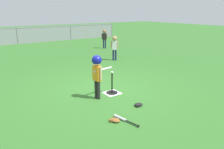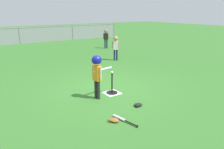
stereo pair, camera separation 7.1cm
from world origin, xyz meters
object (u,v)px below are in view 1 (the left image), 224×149
object	(u,v)px
batting_tee	(112,90)
spare_bat_silver	(122,119)
batter_child	(97,68)
baseball_on_tee	(112,72)
fielder_near_left	(104,36)
glove_near_bats	(138,105)
glove_by_plate	(115,120)
fielder_deep_left	(115,45)

from	to	relation	value
batting_tee	spare_bat_silver	world-z (taller)	batting_tee
batter_child	spare_bat_silver	world-z (taller)	batter_child
baseball_on_tee	batter_child	bearing A→B (deg)	-170.45
baseball_on_tee	batter_child	distance (m)	0.58
fielder_near_left	glove_near_bats	distance (m)	8.49
glove_by_plate	batter_child	bearing A→B (deg)	73.99
glove_by_plate	fielder_deep_left	bearing A→B (deg)	54.21
glove_by_plate	glove_near_bats	distance (m)	0.97
fielder_near_left	fielder_deep_left	world-z (taller)	fielder_near_left
glove_by_plate	glove_near_bats	xyz separation A→B (m)	(0.93, 0.29, 0.00)
spare_bat_silver	glove_by_plate	size ratio (longest dim) A/B	2.52
batter_child	glove_by_plate	xyz separation A→B (m)	(-0.37, -1.29, -0.80)
fielder_near_left	spare_bat_silver	xyz separation A→B (m)	(-4.69, -7.84, -0.71)
batter_child	fielder_deep_left	distance (m)	4.60
baseball_on_tee	glove_by_plate	size ratio (longest dim) A/B	0.28
fielder_near_left	batter_child	bearing A→B (deg)	-124.61
batting_tee	glove_near_bats	xyz separation A→B (m)	(0.03, -1.08, -0.05)
baseball_on_tee	glove_near_bats	xyz separation A→B (m)	(0.03, -1.08, -0.58)
glove_by_plate	glove_near_bats	bearing A→B (deg)	17.48
batter_child	fielder_near_left	size ratio (longest dim) A/B	1.02
spare_bat_silver	glove_near_bats	size ratio (longest dim) A/B	2.70
batter_child	batting_tee	bearing A→B (deg)	9.55
fielder_deep_left	glove_by_plate	distance (m)	5.88
batting_tee	fielder_near_left	xyz separation A→B (m)	(3.96, 6.42, 0.66)
glove_near_bats	batting_tee	bearing A→B (deg)	91.61
batting_tee	glove_by_plate	world-z (taller)	batting_tee
fielder_deep_left	batter_child	bearing A→B (deg)	-131.44
fielder_near_left	fielder_deep_left	bearing A→B (deg)	-115.29
baseball_on_tee	fielder_deep_left	xyz separation A→B (m)	(2.51, 3.36, 0.12)
batting_tee	fielder_deep_left	distance (m)	4.25
batting_tee	fielder_deep_left	size ratio (longest dim) A/B	0.51
glove_by_plate	baseball_on_tee	bearing A→B (deg)	56.83
baseball_on_tee	glove_by_plate	distance (m)	1.74
fielder_deep_left	spare_bat_silver	xyz separation A→B (m)	(-3.25, -4.78, -0.70)
batting_tee	batter_child	distance (m)	0.92
fielder_deep_left	fielder_near_left	bearing A→B (deg)	64.71
baseball_on_tee	fielder_deep_left	bearing A→B (deg)	53.18
glove_near_bats	spare_bat_silver	bearing A→B (deg)	-155.83
batting_tee	baseball_on_tee	world-z (taller)	baseball_on_tee
fielder_deep_left	glove_by_plate	size ratio (longest dim) A/B	4.31
batting_tee	glove_by_plate	distance (m)	1.64
batting_tee	fielder_near_left	bearing A→B (deg)	58.33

